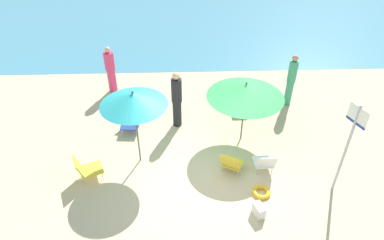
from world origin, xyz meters
The scene contains 15 objects.
ground_plane centered at (0.00, 0.00, 0.00)m, with size 40.00×40.00×0.00m, color #D3BC8C.
sea_water centered at (0.00, 13.30, 0.00)m, with size 40.00×16.00×0.01m, color teal.
umbrella_green centered at (1.20, 1.46, 1.55)m, with size 1.96×1.96×1.79m.
umbrella_teal centered at (-1.49, 0.69, 1.85)m, with size 1.56×1.56×2.07m.
beach_chair_a centered at (0.75, 0.16, 0.34)m, with size 0.66×0.68×0.66m.
beach_chair_b centered at (-2.69, 0.09, 0.34)m, with size 0.72×0.65×0.65m.
beach_chair_c centered at (1.56, 0.15, 0.32)m, with size 0.48×0.54×0.64m.
beach_chair_d centered at (1.38, 2.83, 0.27)m, with size 0.45×0.59×0.55m.
beach_chair_e centered at (-1.85, 2.00, 0.29)m, with size 0.53×0.61×0.57m.
person_a centered at (-2.66, 4.11, 0.79)m, with size 0.31×0.31×1.57m.
person_b centered at (2.90, 3.12, 0.86)m, with size 0.26×0.26×1.67m.
person_c centered at (-0.54, 2.16, 0.87)m, with size 0.29×0.29×1.70m.
warning_sign centered at (3.05, -0.45, 1.53)m, with size 0.20×0.46×2.35m.
swim_ring centered at (1.37, -0.53, 0.05)m, with size 0.42×0.42×0.10m, color yellow.
beach_bag centered at (1.18, -1.13, 0.15)m, with size 0.30×0.17×0.29m, color silver.
Camera 1 is at (-0.41, -5.85, 6.09)m, focal length 32.44 mm.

